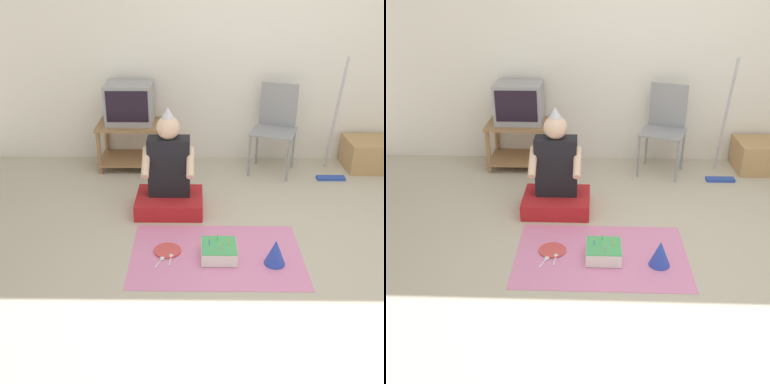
{
  "view_description": "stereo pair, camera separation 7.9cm",
  "coord_description": "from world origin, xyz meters",
  "views": [
    {
      "loc": [
        -0.64,
        -2.61,
        1.9
      ],
      "look_at": [
        -0.67,
        0.54,
        0.35
      ],
      "focal_mm": 42.0,
      "sensor_mm": 36.0,
      "label": 1
    },
    {
      "loc": [
        -0.56,
        -2.6,
        1.9
      ],
      "look_at": [
        -0.67,
        0.54,
        0.35
      ],
      "focal_mm": 42.0,
      "sensor_mm": 36.0,
      "label": 2
    }
  ],
  "objects": [
    {
      "name": "plastic_spoon_far",
      "position": [
        -0.89,
        0.11,
        0.01
      ],
      "size": [
        0.07,
        0.14,
        0.01
      ],
      "color": "white",
      "rests_on": "party_cloth"
    },
    {
      "name": "plastic_spoon_near",
      "position": [
        -0.82,
        0.14,
        0.01
      ],
      "size": [
        0.04,
        0.15,
        0.01
      ],
      "color": "white",
      "rests_on": "party_cloth"
    },
    {
      "name": "tv",
      "position": [
        -1.33,
        1.91,
        0.69
      ],
      "size": [
        0.48,
        0.39,
        0.41
      ],
      "color": "#99999E",
      "rests_on": "tv_stand"
    },
    {
      "name": "ground_plane",
      "position": [
        0.0,
        0.0,
        0.0
      ],
      "size": [
        16.0,
        16.0,
        0.0
      ],
      "primitive_type": "plane",
      "color": "#BCB29E"
    },
    {
      "name": "tv_stand",
      "position": [
        -1.33,
        1.89,
        0.29
      ],
      "size": [
        0.68,
        0.49,
        0.48
      ],
      "color": "#997047",
      "rests_on": "ground_plane"
    },
    {
      "name": "wall_back",
      "position": [
        0.0,
        2.17,
        1.27
      ],
      "size": [
        6.4,
        0.06,
        2.55
      ],
      "color": "white",
      "rests_on": "ground_plane"
    },
    {
      "name": "person_seated",
      "position": [
        -0.88,
        0.92,
        0.29
      ],
      "size": [
        0.58,
        0.47,
        0.92
      ],
      "color": "red",
      "rests_on": "ground_plane"
    },
    {
      "name": "party_hat_blue",
      "position": [
        -0.07,
        0.08,
        0.1
      ],
      "size": [
        0.15,
        0.15,
        0.19
      ],
      "color": "blue",
      "rests_on": "party_cloth"
    },
    {
      "name": "folding_chair",
      "position": [
        0.16,
        1.82,
        0.52
      ],
      "size": [
        0.53,
        0.51,
        0.89
      ],
      "color": "gray",
      "rests_on": "ground_plane"
    },
    {
      "name": "birthday_cake",
      "position": [
        -0.47,
        0.15,
        0.06
      ],
      "size": [
        0.26,
        0.26,
        0.16
      ],
      "color": "white",
      "rests_on": "party_cloth"
    },
    {
      "name": "dust_mop",
      "position": [
        0.72,
        1.63,
        0.35
      ],
      "size": [
        0.28,
        0.33,
        1.22
      ],
      "color": "#2D4CB2",
      "rests_on": "ground_plane"
    },
    {
      "name": "cardboard_box_stack",
      "position": [
        1.19,
        1.87,
        0.16
      ],
      "size": [
        0.49,
        0.46,
        0.31
      ],
      "color": "tan",
      "rests_on": "ground_plane"
    },
    {
      "name": "paper_plate",
      "position": [
        -0.86,
        0.23,
        0.01
      ],
      "size": [
        0.21,
        0.21,
        0.01
      ],
      "color": "#D84C4C",
      "rests_on": "party_cloth"
    },
    {
      "name": "party_cloth",
      "position": [
        -0.49,
        0.18,
        0.0
      ],
      "size": [
        1.27,
        0.85,
        0.01
      ],
      "color": "pink",
      "rests_on": "ground_plane"
    }
  ]
}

